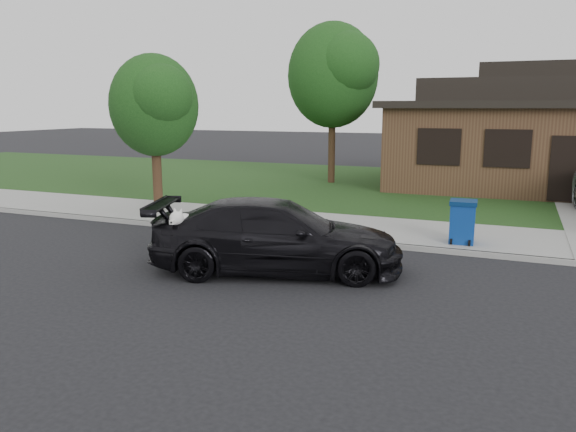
% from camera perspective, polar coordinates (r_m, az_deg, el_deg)
% --- Properties ---
extents(ground, '(120.00, 120.00, 0.00)m').
position_cam_1_polar(ground, '(9.76, 6.14, -8.01)').
color(ground, black).
rests_on(ground, ground).
extents(sidewalk, '(60.00, 3.00, 0.12)m').
position_cam_1_polar(sidewalk, '(14.45, 11.67, -1.65)').
color(sidewalk, gray).
rests_on(sidewalk, ground).
extents(curb, '(60.00, 0.12, 0.12)m').
position_cam_1_polar(curb, '(13.01, 10.44, -3.00)').
color(curb, gray).
rests_on(curb, ground).
extents(lawn, '(60.00, 13.00, 0.13)m').
position_cam_1_polar(lawn, '(22.25, 15.51, 2.59)').
color(lawn, '#193814').
rests_on(lawn, ground).
extents(sedan, '(5.23, 3.33, 1.41)m').
position_cam_1_polar(sedan, '(10.91, -1.21, -2.05)').
color(sedan, black).
rests_on(sedan, ground).
extents(recycling_bin, '(0.62, 0.65, 0.98)m').
position_cam_1_polar(recycling_bin, '(13.35, 17.31, -0.53)').
color(recycling_bin, navy).
rests_on(recycling_bin, sidewalk).
extents(house, '(12.60, 8.60, 4.65)m').
position_cam_1_polar(house, '(23.95, 25.98, 7.44)').
color(house, '#422B1C').
rests_on(house, ground).
extents(tree_0, '(3.78, 3.60, 6.34)m').
position_cam_1_polar(tree_0, '(22.85, 4.88, 14.26)').
color(tree_0, '#332114').
rests_on(tree_0, ground).
extents(tree_2, '(2.73, 2.60, 4.59)m').
position_cam_1_polar(tree_2, '(17.14, -13.30, 11.05)').
color(tree_2, '#332114').
rests_on(tree_2, ground).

